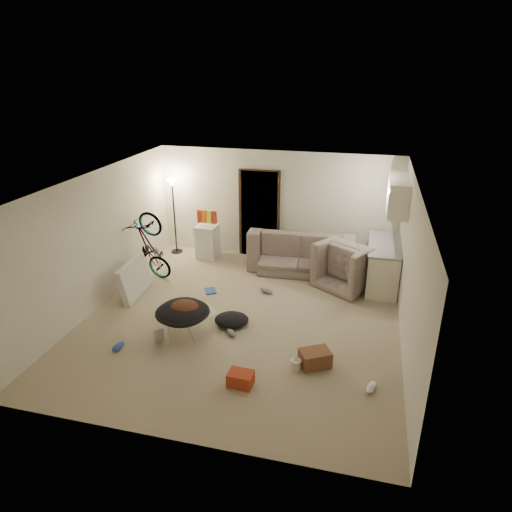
% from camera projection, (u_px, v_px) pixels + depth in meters
% --- Properties ---
extents(floor, '(5.50, 6.00, 0.02)m').
position_uv_depth(floor, '(242.00, 319.00, 8.25)').
color(floor, tan).
rests_on(floor, ground).
extents(ceiling, '(5.50, 6.00, 0.02)m').
position_uv_depth(ceiling, '(240.00, 182.00, 7.27)').
color(ceiling, white).
rests_on(ceiling, wall_back).
extents(wall_back, '(5.50, 0.02, 2.50)m').
position_uv_depth(wall_back, '(277.00, 205.00, 10.45)').
color(wall_back, white).
rests_on(wall_back, floor).
extents(wall_front, '(5.50, 0.02, 2.50)m').
position_uv_depth(wall_front, '(168.00, 355.00, 5.07)').
color(wall_front, white).
rests_on(wall_front, floor).
extents(wall_left, '(0.02, 6.00, 2.50)m').
position_uv_depth(wall_left, '(97.00, 240.00, 8.38)').
color(wall_left, white).
rests_on(wall_left, floor).
extents(wall_right, '(0.02, 6.00, 2.50)m').
position_uv_depth(wall_right, '(410.00, 271.00, 7.14)').
color(wall_right, white).
rests_on(wall_right, floor).
extents(doorway, '(0.85, 0.10, 2.04)m').
position_uv_depth(doorway, '(259.00, 214.00, 10.59)').
color(doorway, black).
rests_on(doorway, floor).
extents(door_trim, '(0.97, 0.04, 2.10)m').
position_uv_depth(door_trim, '(259.00, 215.00, 10.57)').
color(door_trim, '#362212').
rests_on(door_trim, floor).
extents(floor_lamp, '(0.28, 0.28, 1.81)m').
position_uv_depth(floor_lamp, '(173.00, 200.00, 10.64)').
color(floor_lamp, black).
rests_on(floor_lamp, floor).
extents(kitchen_counter, '(0.60, 1.50, 0.88)m').
position_uv_depth(kitchen_counter, '(383.00, 266.00, 9.32)').
color(kitchen_counter, '#EDE8CE').
rests_on(kitchen_counter, floor).
extents(counter_top, '(0.64, 1.54, 0.04)m').
position_uv_depth(counter_top, '(385.00, 245.00, 9.14)').
color(counter_top, gray).
rests_on(counter_top, kitchen_counter).
extents(kitchen_uppers, '(0.38, 1.40, 0.65)m').
position_uv_depth(kitchen_uppers, '(398.00, 194.00, 8.70)').
color(kitchen_uppers, '#EDE8CE').
rests_on(kitchen_uppers, wall_right).
extents(sofa, '(2.33, 1.00, 0.67)m').
position_uv_depth(sofa, '(301.00, 254.00, 10.15)').
color(sofa, '#373E36').
rests_on(sofa, floor).
extents(armchair, '(1.42, 1.38, 0.70)m').
position_uv_depth(armchair, '(352.00, 268.00, 9.40)').
color(armchair, '#373E36').
rests_on(armchair, floor).
extents(bicycle, '(1.67, 0.94, 0.91)m').
position_uv_depth(bicycle, '(151.00, 261.00, 9.61)').
color(bicycle, black).
rests_on(bicycle, floor).
extents(book_asset, '(0.29, 0.28, 0.02)m').
position_uv_depth(book_asset, '(155.00, 343.00, 7.51)').
color(book_asset, '#A83319').
rests_on(book_asset, floor).
extents(mini_fridge, '(0.48, 0.48, 0.78)m').
position_uv_depth(mini_fridge, '(208.00, 241.00, 10.72)').
color(mini_fridge, white).
rests_on(mini_fridge, floor).
extents(snack_box_0, '(0.11, 0.09, 0.30)m').
position_uv_depth(snack_box_0, '(199.00, 216.00, 10.52)').
color(snack_box_0, '#A83319').
rests_on(snack_box_0, mini_fridge).
extents(snack_box_1, '(0.11, 0.08, 0.30)m').
position_uv_depth(snack_box_1, '(204.00, 217.00, 10.50)').
color(snack_box_1, '#D2611A').
rests_on(snack_box_1, mini_fridge).
extents(snack_box_2, '(0.10, 0.07, 0.30)m').
position_uv_depth(snack_box_2, '(209.00, 217.00, 10.47)').
color(snack_box_2, yellow).
rests_on(snack_box_2, mini_fridge).
extents(snack_box_3, '(0.10, 0.07, 0.30)m').
position_uv_depth(snack_box_3, '(214.00, 217.00, 10.44)').
color(snack_box_3, '#A83319').
rests_on(snack_box_3, mini_fridge).
extents(saucer_chair, '(0.90, 0.90, 0.64)m').
position_uv_depth(saucer_chair, '(183.00, 316.00, 7.56)').
color(saucer_chair, silver).
rests_on(saucer_chair, floor).
extents(hoodie, '(0.57, 0.52, 0.22)m').
position_uv_depth(hoodie, '(184.00, 307.00, 7.44)').
color(hoodie, '#50291B').
rests_on(hoodie, saucer_chair).
extents(sofa_drape, '(0.65, 0.57, 0.28)m').
position_uv_depth(sofa_drape, '(260.00, 242.00, 10.28)').
color(sofa_drape, black).
rests_on(sofa_drape, sofa).
extents(tv_box, '(0.33, 1.08, 0.71)m').
position_uv_depth(tv_box, '(134.00, 279.00, 8.95)').
color(tv_box, silver).
rests_on(tv_box, floor).
extents(drink_case_a, '(0.54, 0.50, 0.25)m').
position_uv_depth(drink_case_a, '(315.00, 358.00, 6.91)').
color(drink_case_a, brown).
rests_on(drink_case_a, floor).
extents(drink_case_b, '(0.37, 0.28, 0.20)m').
position_uv_depth(drink_case_b, '(241.00, 379.00, 6.50)').
color(drink_case_b, '#A83319').
rests_on(drink_case_b, floor).
extents(juicer, '(0.17, 0.17, 0.24)m').
position_uv_depth(juicer, '(296.00, 364.00, 6.82)').
color(juicer, silver).
rests_on(juicer, floor).
extents(newspaper, '(0.65, 0.64, 0.01)m').
position_uv_depth(newspaper, '(204.00, 311.00, 8.48)').
color(newspaper, beige).
rests_on(newspaper, floor).
extents(book_blue, '(0.32, 0.35, 0.03)m').
position_uv_depth(book_blue, '(210.00, 291.00, 9.21)').
color(book_blue, '#3156B1').
rests_on(book_blue, floor).
extents(book_white, '(0.32, 0.34, 0.03)m').
position_uv_depth(book_white, '(202.00, 313.00, 8.39)').
color(book_white, silver).
rests_on(book_white, floor).
extents(shoe_1, '(0.33, 0.24, 0.11)m').
position_uv_depth(shoe_1, '(266.00, 290.00, 9.14)').
color(shoe_1, slate).
rests_on(shoe_1, floor).
extents(shoe_2, '(0.16, 0.29, 0.10)m').
position_uv_depth(shoe_2, '(118.00, 346.00, 7.33)').
color(shoe_2, '#3156B1').
rests_on(shoe_2, floor).
extents(shoe_3, '(0.26, 0.26, 0.10)m').
position_uv_depth(shoe_3, '(231.00, 333.00, 7.71)').
color(shoe_3, slate).
rests_on(shoe_3, floor).
extents(shoe_4, '(0.20, 0.30, 0.10)m').
position_uv_depth(shoe_4, '(371.00, 387.00, 6.40)').
color(shoe_4, white).
rests_on(shoe_4, floor).
extents(clothes_lump_a, '(0.70, 0.63, 0.19)m').
position_uv_depth(clothes_lump_a, '(232.00, 320.00, 8.01)').
color(clothes_lump_a, black).
rests_on(clothes_lump_a, floor).
extents(clothes_lump_b, '(0.59, 0.59, 0.14)m').
position_uv_depth(clothes_lump_b, '(318.00, 265.00, 10.26)').
color(clothes_lump_b, black).
rests_on(clothes_lump_b, floor).
extents(clothes_lump_c, '(0.56, 0.53, 0.13)m').
position_uv_depth(clothes_lump_c, '(186.00, 303.00, 8.62)').
color(clothes_lump_c, silver).
rests_on(clothes_lump_c, floor).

